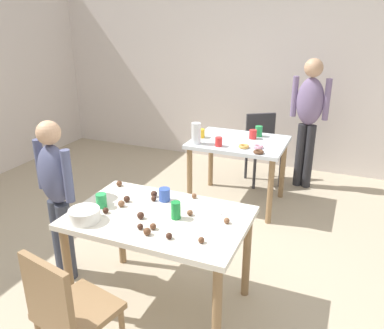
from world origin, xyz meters
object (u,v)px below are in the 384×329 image
dining_table_far (239,150)px  chair_far_table (262,144)px  dining_table_near (159,227)px  mixing_bowl (84,215)px  person_adult_far (309,112)px  pitcher_far (196,133)px  person_girl_near (56,189)px  chair_near_table (67,309)px  soda_can (176,210)px

dining_table_far → chair_far_table: size_ratio=1.16×
dining_table_near → dining_table_far: 1.87m
dining_table_near → mixing_bowl: 0.52m
chair_far_table → person_adult_far: bearing=3.0°
mixing_bowl → pitcher_far: 1.85m
dining_table_near → person_girl_near: size_ratio=0.92×
person_adult_far → pitcher_far: size_ratio=6.94×
dining_table_far → person_adult_far: bearing=50.9°
chair_near_table → person_girl_near: person_girl_near is taller
soda_can → person_adult_far: bearing=78.6°
mixing_bowl → pitcher_far: bearing=88.1°
soda_can → pitcher_far: pitcher_far is taller
dining_table_near → pitcher_far: bearing=102.9°
mixing_bowl → soda_can: (0.55, 0.27, 0.02)m
soda_can → pitcher_far: bearing=107.3°
pitcher_far → person_girl_near: bearing=-108.6°
person_girl_near → pitcher_far: size_ratio=5.86×
person_girl_near → mixing_bowl: (0.47, -0.27, 0.01)m
person_adult_far → soda_can: 2.69m
dining_table_near → pitcher_far: 1.64m
chair_near_table → chair_far_table: 3.40m
person_adult_far → pitcher_far: (-1.02, -1.05, -0.09)m
mixing_bowl → chair_far_table: bearing=79.0°
dining_table_near → soda_can: 0.20m
soda_can → chair_near_table: bearing=-112.4°
dining_table_near → mixing_bowl: bearing=-148.6°
dining_table_far → chair_far_table: bearing=82.4°
mixing_bowl → dining_table_far: bearing=77.8°
dining_table_near → dining_table_far: same height
dining_table_near → chair_near_table: size_ratio=1.41×
person_girl_near → dining_table_near: bearing=-0.5°
mixing_bowl → person_girl_near: bearing=150.2°
person_girl_near → mixing_bowl: bearing=-29.8°
person_adult_far → soda_can: bearing=-101.4°
dining_table_near → chair_near_table: (-0.20, -0.78, -0.16)m
dining_table_near → mixing_bowl: mixing_bowl is taller
chair_far_table → pitcher_far: bearing=-115.7°
chair_near_table → dining_table_far: bearing=85.1°
chair_near_table → mixing_bowl: bearing=114.1°
chair_near_table → chair_far_table: same height
person_girl_near → mixing_bowl: person_girl_near is taller
mixing_bowl → soda_can: size_ratio=1.72×
chair_near_table → person_girl_near: bearing=131.7°
person_adult_far → dining_table_far: bearing=-129.1°
chair_near_table → person_girl_near: (-0.70, 0.78, 0.29)m
person_girl_near → soda_can: bearing=-0.0°
chair_near_table → mixing_bowl: size_ratio=4.15×
dining_table_far → pitcher_far: 0.53m
mixing_bowl → pitcher_far: pitcher_far is taller
person_adult_far → mixing_bowl: size_ratio=7.53×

